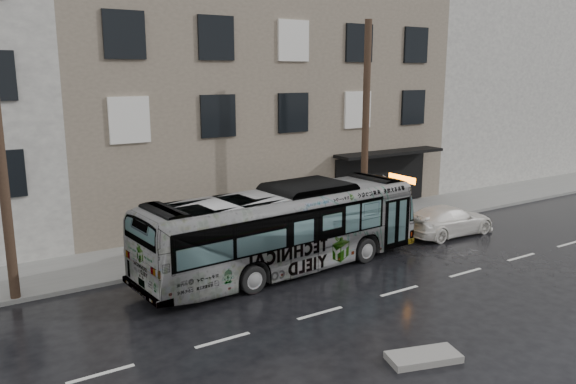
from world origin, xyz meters
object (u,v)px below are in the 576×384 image
(bus, at_px, (284,229))
(white_sedan, at_px, (448,220))
(sign_post, at_px, (382,201))
(utility_pole_front, at_px, (365,129))
(utility_pole_rear, at_px, (0,154))

(bus, height_order, white_sedan, bus)
(white_sedan, bearing_deg, sign_post, 44.26)
(utility_pole_front, xyz_separation_m, white_sedan, (3.09, -2.12, -4.00))
(sign_post, bearing_deg, utility_pole_rear, 180.00)
(sign_post, bearing_deg, white_sedan, -46.80)
(utility_pole_front, distance_m, utility_pole_rear, 14.00)
(utility_pole_rear, distance_m, white_sedan, 17.68)
(utility_pole_front, xyz_separation_m, sign_post, (1.10, 0.00, -3.30))
(utility_pole_front, bearing_deg, sign_post, 0.00)
(sign_post, height_order, white_sedan, sign_post)
(utility_pole_front, relative_size, bus, 0.81)
(utility_pole_front, distance_m, sign_post, 3.48)
(utility_pole_front, height_order, sign_post, utility_pole_front)
(utility_pole_rear, height_order, bus, utility_pole_rear)
(utility_pole_front, relative_size, white_sedan, 2.00)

